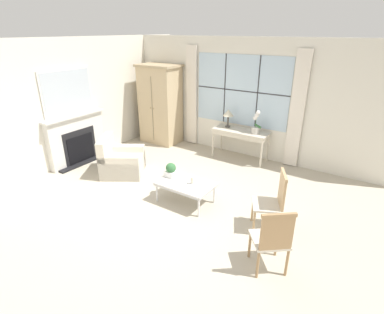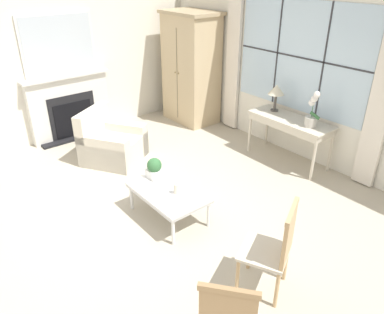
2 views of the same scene
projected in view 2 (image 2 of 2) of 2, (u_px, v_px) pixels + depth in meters
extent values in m
plane|color=#B2A893|center=(140.00, 216.00, 4.79)|extent=(14.00, 14.00, 0.00)
cube|color=silver|center=(299.00, 69.00, 5.84)|extent=(7.20, 0.06, 2.80)
cube|color=silver|center=(300.00, 57.00, 5.73)|extent=(2.37, 0.01, 1.65)
cube|color=#2D2D33|center=(278.00, 53.00, 6.02)|extent=(0.02, 0.02, 1.65)
cube|color=#2D2D33|center=(324.00, 62.00, 5.43)|extent=(0.02, 0.02, 1.65)
cube|color=#2D2D33|center=(299.00, 57.00, 5.73)|extent=(2.37, 0.02, 0.02)
cube|color=silver|center=(233.00, 60.00, 6.78)|extent=(0.30, 0.06, 2.57)
cube|color=silver|center=(382.00, 98.00, 4.89)|extent=(0.30, 0.06, 2.57)
cube|color=silver|center=(72.00, 57.00, 6.56)|extent=(0.06, 7.20, 2.80)
cube|color=black|center=(76.00, 136.00, 6.94)|extent=(0.34, 1.30, 0.04)
cube|color=silver|center=(70.00, 107.00, 6.75)|extent=(0.18, 1.45, 1.12)
cube|color=silver|center=(66.00, 76.00, 6.46)|extent=(0.24, 1.53, 0.04)
cube|color=black|center=(74.00, 119.00, 6.77)|extent=(0.02, 0.70, 0.61)
cube|color=black|center=(73.00, 116.00, 6.75)|extent=(0.01, 0.86, 0.77)
cube|color=silver|center=(58.00, 45.00, 6.29)|extent=(0.04, 1.27, 1.03)
cube|color=silver|center=(59.00, 45.00, 6.28)|extent=(0.01, 1.19, 0.95)
cube|color=tan|center=(191.00, 70.00, 7.27)|extent=(1.03, 0.68, 2.05)
cube|color=tan|center=(191.00, 12.00, 6.79)|extent=(1.11, 0.74, 0.06)
cube|color=#74644C|center=(177.00, 75.00, 7.10)|extent=(0.01, 0.01, 1.72)
sphere|color=#997F4C|center=(175.00, 72.00, 7.11)|extent=(0.03, 0.03, 0.03)
sphere|color=#997F4C|center=(178.00, 74.00, 7.04)|extent=(0.03, 0.03, 0.03)
cube|color=beige|center=(291.00, 120.00, 5.81)|extent=(1.34, 0.52, 0.03)
cube|color=beige|center=(290.00, 123.00, 5.84)|extent=(1.29, 0.50, 0.10)
cylinder|color=beige|center=(250.00, 132.00, 6.29)|extent=(0.04, 0.04, 0.70)
cylinder|color=beige|center=(314.00, 159.00, 5.43)|extent=(0.04, 0.04, 0.70)
cylinder|color=beige|center=(267.00, 126.00, 6.54)|extent=(0.04, 0.04, 0.70)
cylinder|color=beige|center=(331.00, 150.00, 5.67)|extent=(0.04, 0.04, 0.70)
cylinder|color=#4C4742|center=(274.00, 110.00, 6.11)|extent=(0.13, 0.13, 0.02)
cylinder|color=#4C4742|center=(275.00, 102.00, 6.04)|extent=(0.04, 0.04, 0.26)
cone|color=beige|center=(277.00, 89.00, 5.94)|extent=(0.26, 0.26, 0.16)
cylinder|color=#BCB7AD|center=(311.00, 122.00, 5.50)|extent=(0.18, 0.18, 0.15)
cylinder|color=#336638|center=(313.00, 105.00, 5.38)|extent=(0.01, 0.01, 0.38)
cube|color=#336638|center=(315.00, 116.00, 5.41)|extent=(0.17, 0.02, 0.10)
sphere|color=white|center=(312.00, 103.00, 5.40)|extent=(0.10, 0.10, 0.10)
sphere|color=white|center=(315.00, 99.00, 5.34)|extent=(0.10, 0.10, 0.10)
sphere|color=white|center=(317.00, 94.00, 5.29)|extent=(0.10, 0.10, 0.10)
cube|color=beige|center=(114.00, 149.00, 6.06)|extent=(1.15, 1.15, 0.40)
cube|color=beige|center=(92.00, 122.00, 5.96)|extent=(0.58, 0.78, 0.43)
cube|color=beige|center=(123.00, 137.00, 6.29)|extent=(0.82, 0.62, 0.54)
cube|color=beige|center=(104.00, 153.00, 5.77)|extent=(0.82, 0.62, 0.54)
cube|color=beige|center=(264.00, 252.00, 3.55)|extent=(0.59, 0.59, 0.03)
cube|color=tan|center=(289.00, 236.00, 3.35)|extent=(0.21, 0.38, 0.49)
cube|color=tan|center=(292.00, 212.00, 3.23)|extent=(0.23, 0.40, 0.05)
cylinder|color=tan|center=(237.00, 277.00, 3.57)|extent=(0.04, 0.04, 0.43)
cylinder|color=tan|center=(249.00, 252.00, 3.88)|extent=(0.04, 0.04, 0.43)
cylinder|color=tan|center=(277.00, 290.00, 3.43)|extent=(0.04, 0.04, 0.43)
cylinder|color=tan|center=(286.00, 263.00, 3.74)|extent=(0.04, 0.04, 0.43)
cube|color=#9E7A51|center=(229.00, 291.00, 2.49)|extent=(0.36, 0.30, 0.05)
cylinder|color=#9E7A51|center=(209.00, 314.00, 3.20)|extent=(0.04, 0.04, 0.42)
cube|color=silver|center=(168.00, 191.00, 4.59)|extent=(1.01, 0.63, 0.03)
cube|color=beige|center=(168.00, 193.00, 4.61)|extent=(0.99, 0.62, 0.04)
cylinder|color=silver|center=(131.00, 196.00, 4.85)|extent=(0.04, 0.04, 0.38)
cylinder|color=silver|center=(173.00, 231.00, 4.22)|extent=(0.04, 0.04, 0.38)
cylinder|color=silver|center=(165.00, 183.00, 5.15)|extent=(0.04, 0.04, 0.38)
cylinder|color=silver|center=(209.00, 213.00, 4.52)|extent=(0.04, 0.04, 0.38)
cube|color=white|center=(155.00, 173.00, 4.84)|extent=(0.18, 0.18, 0.12)
sphere|color=#336638|center=(154.00, 165.00, 4.78)|extent=(0.19, 0.19, 0.19)
cylinder|color=silver|center=(176.00, 193.00, 4.52)|extent=(0.09, 0.09, 0.01)
cylinder|color=beige|center=(176.00, 188.00, 4.48)|extent=(0.07, 0.07, 0.12)
cylinder|color=black|center=(176.00, 184.00, 4.45)|extent=(0.00, 0.00, 0.01)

